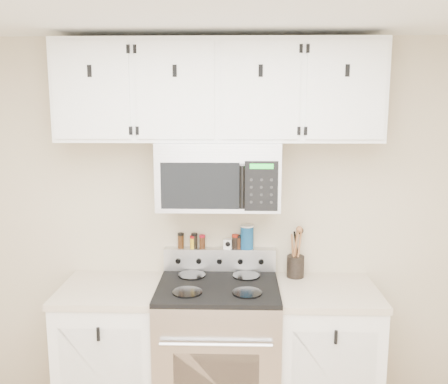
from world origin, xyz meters
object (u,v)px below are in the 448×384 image
range (218,352)px  salt_canister (247,237)px  utensil_crock (295,265)px  microwave (219,175)px

range → salt_canister: 0.77m
salt_canister → utensil_crock: bearing=-8.7°
microwave → utensil_crock: bearing=11.7°
range → salt_canister: bearing=56.8°
utensil_crock → microwave: bearing=-168.3°
microwave → salt_canister: size_ratio=4.60×
microwave → salt_canister: microwave is taller
range → utensil_crock: bearing=24.4°
salt_canister → microwave: bearing=-139.8°
utensil_crock → salt_canister: bearing=171.3°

